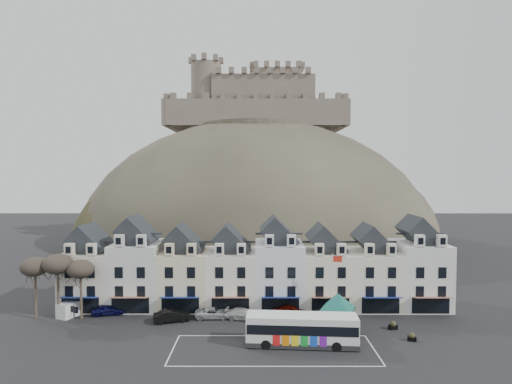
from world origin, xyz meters
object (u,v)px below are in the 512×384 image
(bus, at_px, (302,328))
(car_white, at_px, (244,314))
(red_buoy, at_px, (351,327))
(car_navy, at_px, (108,309))
(car_black, at_px, (172,316))
(car_charcoal, at_px, (329,310))
(car_maroon, at_px, (290,311))
(car_silver, at_px, (213,313))
(white_van, at_px, (73,308))
(flagpole, at_px, (333,282))
(bus_shelter, at_px, (337,302))

(bus, height_order, car_white, bus)
(red_buoy, height_order, car_navy, red_buoy)
(car_navy, bearing_deg, bus, -123.07)
(bus, height_order, car_black, bus)
(bus, height_order, car_charcoal, bus)
(car_navy, relative_size, car_maroon, 0.94)
(bus, relative_size, red_buoy, 6.42)
(car_white, bearing_deg, car_maroon, -70.86)
(bus, height_order, car_maroon, bus)
(car_silver, bearing_deg, red_buoy, -111.62)
(car_silver, distance_m, car_charcoal, 15.64)
(car_navy, distance_m, car_black, 9.53)
(car_navy, relative_size, car_silver, 0.90)
(white_van, bearing_deg, car_maroon, 21.92)
(red_buoy, height_order, car_maroon, red_buoy)
(car_black, bearing_deg, car_white, -102.00)
(car_white, bearing_deg, car_silver, 93.39)
(car_silver, height_order, car_maroon, car_maroon)
(flagpole, distance_m, car_charcoal, 4.83)
(bus_shelter, relative_size, car_maroon, 1.53)
(red_buoy, height_order, flagpole, flagpole)
(bus_shelter, distance_m, car_silver, 16.52)
(bus_shelter, height_order, car_navy, bus_shelter)
(red_buoy, relative_size, white_van, 0.42)
(car_navy, bearing_deg, car_black, -117.44)
(white_van, xyz_separation_m, car_navy, (4.75, -0.00, -0.23))
(bus, relative_size, car_navy, 2.90)
(car_navy, height_order, car_black, car_black)
(bus, distance_m, bus_shelter, 6.21)
(car_black, distance_m, car_white, 9.28)
(bus, xyz_separation_m, red_buoy, (6.15, 2.61, -0.93))
(car_silver, relative_size, car_white, 0.99)
(bus_shelter, xyz_separation_m, car_charcoal, (0.09, 5.97, -3.11))
(car_white, bearing_deg, car_navy, 95.32)
(car_navy, bearing_deg, bus_shelter, -113.52)
(white_van, relative_size, car_navy, 1.07)
(car_white, distance_m, car_charcoal, 11.68)
(bus, height_order, car_silver, bus)
(white_van, relative_size, car_black, 0.97)
(red_buoy, bearing_deg, car_navy, 167.46)
(flagpole, distance_m, car_black, 21.37)
(bus_shelter, xyz_separation_m, car_white, (-11.47, 4.30, -3.04))
(bus_shelter, distance_m, flagpole, 4.16)
(car_black, relative_size, car_white, 0.98)
(car_white, bearing_deg, white_van, 96.38)
(car_black, distance_m, car_maroon, 15.58)
(car_navy, relative_size, car_black, 0.91)
(flagpole, distance_m, car_navy, 30.51)
(bus_shelter, distance_m, car_charcoal, 6.73)
(white_van, bearing_deg, car_white, 19.21)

